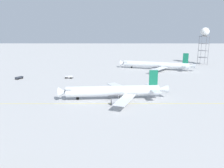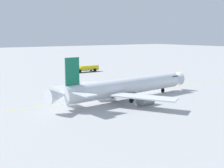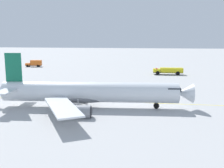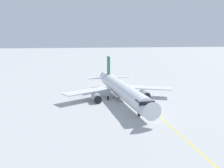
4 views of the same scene
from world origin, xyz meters
TOP-DOWN VIEW (x-y plane):
  - ground_plane at (0.00, 0.00)m, footprint 600.00×600.00m
  - airliner_main at (-2.05, -3.11)m, footprint 31.10×40.19m
  - taxiway_centreline at (3.29, -5.57)m, footprint 1.78×190.57m

SIDE VIEW (x-z plane):
  - ground_plane at x=0.00m, z-range 0.00..0.00m
  - taxiway_centreline at x=3.29m, z-range 0.00..0.01m
  - airliner_main at x=-2.05m, z-range -2.52..8.25m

